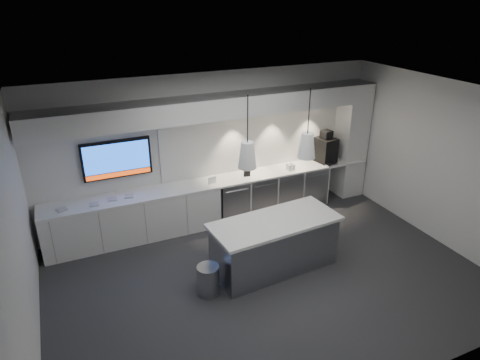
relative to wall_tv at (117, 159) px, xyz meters
name	(u,v)px	position (x,y,z in m)	size (l,w,h in m)	color
floor	(268,278)	(1.90, -2.45, -1.56)	(7.00, 7.00, 0.00)	#323235
ceiling	(274,100)	(1.90, -2.45, 1.44)	(7.00, 7.00, 0.00)	black
wall_back	(213,147)	(1.90, 0.05, -0.06)	(7.00, 7.00, 0.00)	white
wall_front	(384,295)	(1.90, -4.95, -0.06)	(7.00, 7.00, 0.00)	white
wall_left	(17,249)	(-1.60, -2.45, -0.06)	(7.00, 7.00, 0.00)	white
wall_right	(440,163)	(5.40, -2.45, -0.06)	(7.00, 7.00, 0.00)	white
back_counter	(220,181)	(1.90, -0.27, -0.68)	(6.80, 0.65, 0.04)	white
left_base_cabinets	(134,218)	(0.15, -0.27, -1.13)	(3.30, 0.63, 0.86)	white
fridge_unit_a	(231,199)	(2.15, -0.27, -1.13)	(0.60, 0.61, 0.85)	#919499
fridge_unit_b	(258,194)	(2.78, -0.27, -1.13)	(0.60, 0.61, 0.85)	#919499
fridge_unit_c	(284,189)	(3.41, -0.27, -1.13)	(0.60, 0.61, 0.85)	#919499
fridge_unit_d	(309,184)	(4.04, -0.27, -1.13)	(0.60, 0.61, 0.85)	#919499
backsplash	(267,137)	(3.10, 0.03, -0.01)	(4.60, 0.03, 1.30)	white
soffit	(217,106)	(1.90, -0.25, 0.84)	(6.90, 0.60, 0.40)	white
column	(351,140)	(5.10, -0.25, -0.26)	(0.55, 0.55, 2.60)	white
wall_tv	(117,159)	(0.00, 0.00, 0.00)	(1.25, 0.07, 0.72)	black
island	(274,244)	(2.12, -2.21, -1.10)	(2.24, 1.10, 0.92)	#919499
bin	(208,280)	(0.86, -2.40, -1.31)	(0.35, 0.35, 0.49)	#919499
coffee_machine	(325,149)	(4.42, -0.25, -0.37)	(0.45, 0.61, 0.71)	black
sign_black	(247,172)	(2.48, -0.33, -0.57)	(0.14, 0.02, 0.18)	black
sign_white	(212,180)	(1.71, -0.37, -0.59)	(0.18, 0.02, 0.14)	white
cup_cluster	(290,167)	(3.48, -0.38, -0.59)	(0.16, 0.16, 0.14)	white
tray_a	(62,209)	(-1.07, -0.35, -0.65)	(0.16, 0.16, 0.03)	#BBBBBB
tray_b	(94,204)	(-0.53, -0.37, -0.65)	(0.16, 0.16, 0.03)	#BBBBBB
tray_c	(112,199)	(-0.20, -0.28, -0.65)	(0.16, 0.16, 0.03)	#BBBBBB
tray_d	(129,196)	(0.10, -0.29, -0.65)	(0.16, 0.16, 0.03)	#BBBBBB
pendant_left	(247,155)	(1.61, -2.21, 0.59)	(0.28, 0.28, 1.10)	white
pendant_right	(307,145)	(2.64, -2.21, 0.59)	(0.28, 0.28, 1.10)	white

